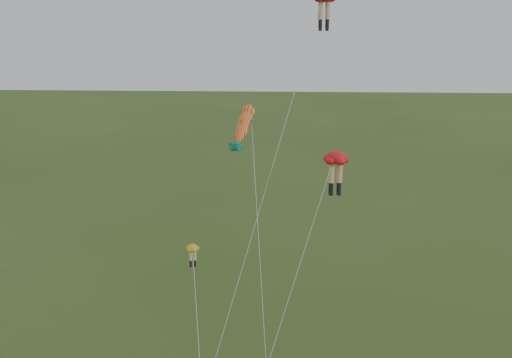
{
  "coord_description": "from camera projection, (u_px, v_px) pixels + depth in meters",
  "views": [
    {
      "loc": [
        2.82,
        -29.53,
        20.71
      ],
      "look_at": [
        0.9,
        6.0,
        10.96
      ],
      "focal_mm": 40.0,
      "sensor_mm": 36.0,
      "label": 1
    }
  ],
  "objects": [
    {
      "name": "legs_kite_yellow",
      "position": [
        193.0,
        260.0,
        33.6
      ],
      "size": [
        2.06,
        6.95,
        8.05
      ],
      "rotation": [
        0.0,
        0.0,
        0.3
      ],
      "color": "gold",
      "rests_on": "ground"
    },
    {
      "name": "legs_kite_red_high",
      "position": [
        323.0,
        4.0,
        39.92
      ],
      "size": [
        7.95,
        14.52,
        22.93
      ],
      "rotation": [
        0.0,
        0.0,
        0.07
      ],
      "color": "red",
      "rests_on": "ground"
    },
    {
      "name": "legs_kite_red_mid",
      "position": [
        335.0,
        163.0,
        34.03
      ],
      "size": [
        5.66,
        7.89,
        13.38
      ],
      "rotation": [
        0.0,
        0.0,
        0.14
      ],
      "color": "red",
      "rests_on": "ground"
    },
    {
      "name": "fish_kite",
      "position": [
        244.0,
        125.0,
        35.3
      ],
      "size": [
        2.67,
        6.95,
        16.06
      ],
      "rotation": [
        0.73,
        0.0,
        -0.3
      ],
      "color": "gold",
      "rests_on": "ground"
    }
  ]
}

